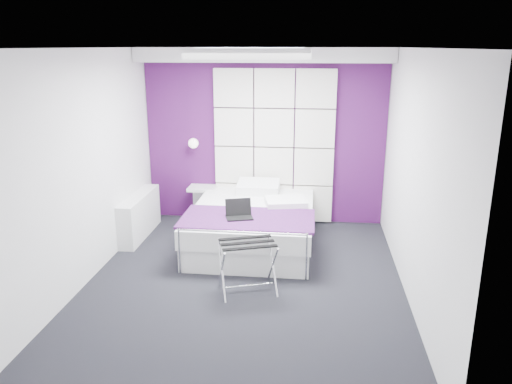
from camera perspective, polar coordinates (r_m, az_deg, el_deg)
floor at (r=5.84m, az=-1.31°, el=-10.28°), size 4.40×4.40×0.00m
ceiling at (r=5.22m, az=-1.50°, el=16.14°), size 4.40×4.40×0.00m
wall_back at (r=7.52m, az=0.97°, el=6.26°), size 3.60×0.00×3.60m
wall_left at (r=5.91m, az=-18.97°, el=2.56°), size 0.00×4.40×4.40m
wall_right at (r=5.44m, az=17.73°, el=1.53°), size 0.00×4.40×4.40m
accent_wall at (r=7.51m, az=0.96°, el=6.25°), size 3.58×0.02×2.58m
soffit at (r=7.16m, az=0.80°, el=15.41°), size 3.58×0.50×0.20m
headboard at (r=7.48m, az=2.06°, el=5.17°), size 1.80×0.08×2.30m
skylight at (r=5.82m, az=-0.63°, el=15.67°), size 1.36×0.86×0.12m
wall_lamp at (r=7.58m, az=-7.11°, el=5.60°), size 0.15×0.15×0.15m
radiator at (r=7.29m, az=-13.16°, el=-2.64°), size 0.22×1.20×0.60m
bed at (r=6.77m, az=-0.38°, el=-3.70°), size 1.66×2.00×0.70m
nightstand at (r=7.67m, az=-6.10°, el=0.44°), size 0.43×0.34×0.05m
luggage_rack at (r=5.53m, az=-0.97°, el=-8.54°), size 0.59×0.44×0.58m
laptop at (r=6.22m, az=-1.86°, el=-2.41°), size 0.32×0.23×0.23m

